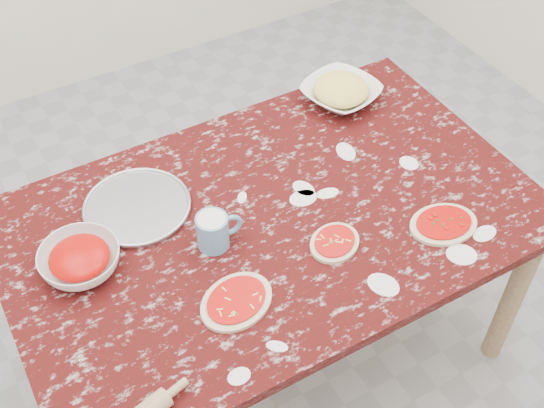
{
  "coord_description": "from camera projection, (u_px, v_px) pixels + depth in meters",
  "views": [
    {
      "loc": [
        -0.7,
        -1.23,
        2.29
      ],
      "look_at": [
        0.0,
        0.0,
        0.8
      ],
      "focal_mm": 45.41,
      "sensor_mm": 36.0,
      "label": 1
    }
  ],
  "objects": [
    {
      "name": "ground",
      "position": [
        272.0,
        348.0,
        2.63
      ],
      "size": [
        4.0,
        4.0,
        0.0
      ],
      "primitive_type": "plane",
      "color": "gray"
    },
    {
      "name": "worktable",
      "position": [
        272.0,
        233.0,
        2.14
      ],
      "size": [
        1.6,
        1.0,
        0.75
      ],
      "color": "#360A09",
      "rests_on": "ground"
    },
    {
      "name": "pizza_tray",
      "position": [
        137.0,
        207.0,
        2.1
      ],
      "size": [
        0.35,
        0.35,
        0.01
      ],
      "primitive_type": "cylinder",
      "rotation": [
        0.0,
        0.0,
        0.1
      ],
      "color": "#B2B2B7",
      "rests_on": "worktable"
    },
    {
      "name": "sauce_bowl",
      "position": [
        80.0,
        261.0,
        1.92
      ],
      "size": [
        0.29,
        0.29,
        0.07
      ],
      "primitive_type": "imported",
      "rotation": [
        0.0,
        0.0,
        -0.35
      ],
      "color": "white",
      "rests_on": "worktable"
    },
    {
      "name": "cheese_bowl",
      "position": [
        341.0,
        93.0,
        2.45
      ],
      "size": [
        0.32,
        0.32,
        0.06
      ],
      "primitive_type": "imported",
      "rotation": [
        0.0,
        0.0,
        0.3
      ],
      "color": "white",
      "rests_on": "worktable"
    },
    {
      "name": "flour_mug",
      "position": [
        214.0,
        231.0,
        1.97
      ],
      "size": [
        0.14,
        0.09,
        0.11
      ],
      "color": "#5C94C2",
      "rests_on": "worktable"
    },
    {
      "name": "pizza_left",
      "position": [
        236.0,
        301.0,
        1.86
      ],
      "size": [
        0.26,
        0.23,
        0.02
      ],
      "color": "beige",
      "rests_on": "worktable"
    },
    {
      "name": "pizza_mid",
      "position": [
        335.0,
        243.0,
        2.0
      ],
      "size": [
        0.2,
        0.19,
        0.02
      ],
      "color": "beige",
      "rests_on": "worktable"
    },
    {
      "name": "pizza_right",
      "position": [
        443.0,
        224.0,
        2.05
      ],
      "size": [
        0.23,
        0.19,
        0.02
      ],
      "color": "beige",
      "rests_on": "worktable"
    }
  ]
}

